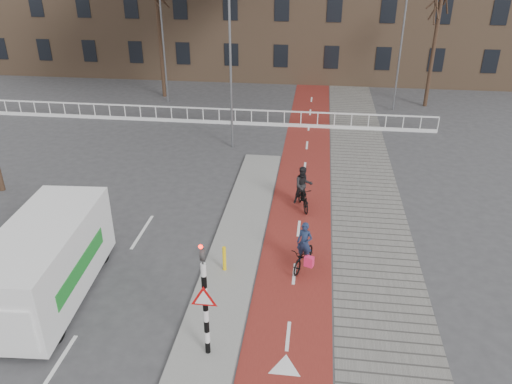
# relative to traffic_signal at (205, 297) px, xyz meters

# --- Properties ---
(ground) EXTENTS (120.00, 120.00, 0.00)m
(ground) POSITION_rel_traffic_signal_xyz_m (0.60, 2.02, -1.99)
(ground) COLOR #38383A
(ground) RESTS_ON ground
(bike_lane) EXTENTS (2.50, 60.00, 0.01)m
(bike_lane) POSITION_rel_traffic_signal_xyz_m (2.10, 12.02, -1.98)
(bike_lane) COLOR maroon
(bike_lane) RESTS_ON ground
(sidewalk) EXTENTS (3.00, 60.00, 0.01)m
(sidewalk) POSITION_rel_traffic_signal_xyz_m (4.90, 12.02, -1.98)
(sidewalk) COLOR slate
(sidewalk) RESTS_ON ground
(curb_island) EXTENTS (1.80, 16.00, 0.12)m
(curb_island) POSITION_rel_traffic_signal_xyz_m (-0.10, 6.02, -1.93)
(curb_island) COLOR gray
(curb_island) RESTS_ON ground
(traffic_signal) EXTENTS (0.80, 0.80, 3.68)m
(traffic_signal) POSITION_rel_traffic_signal_xyz_m (0.00, 0.00, 0.00)
(traffic_signal) COLOR black
(traffic_signal) RESTS_ON curb_island
(bollard) EXTENTS (0.12, 0.12, 0.89)m
(bollard) POSITION_rel_traffic_signal_xyz_m (-0.25, 3.81, -1.42)
(bollard) COLOR yellow
(bollard) RESTS_ON curb_island
(cyclist_near) EXTENTS (1.08, 1.72, 1.72)m
(cyclist_near) POSITION_rel_traffic_signal_xyz_m (2.39, 4.45, -1.41)
(cyclist_near) COLOR black
(cyclist_near) RESTS_ON bike_lane
(cyclist_far) EXTENTS (0.97, 1.79, 1.87)m
(cyclist_far) POSITION_rel_traffic_signal_xyz_m (2.16, 8.74, -1.21)
(cyclist_far) COLOR black
(cyclist_far) RESTS_ON bike_lane
(van) EXTENTS (2.67, 5.85, 2.45)m
(van) POSITION_rel_traffic_signal_xyz_m (-5.44, 1.93, -0.70)
(van) COLOR white
(van) RESTS_ON ground
(railing) EXTENTS (28.00, 0.10, 0.99)m
(railing) POSITION_rel_traffic_signal_xyz_m (-4.40, 19.02, -1.68)
(railing) COLOR silver
(railing) RESTS_ON ground
(tree_mid) EXTENTS (0.26, 0.26, 8.58)m
(tree_mid) POSITION_rel_traffic_signal_xyz_m (-8.52, 24.54, 2.30)
(tree_mid) COLOR #301E15
(tree_mid) RESTS_ON ground
(tree_right) EXTENTS (0.25, 0.25, 7.71)m
(tree_right) POSITION_rel_traffic_signal_xyz_m (9.83, 24.48, 1.86)
(tree_right) COLOR #301E15
(tree_right) RESTS_ON ground
(streetlight_near) EXTENTS (0.12, 0.12, 7.99)m
(streetlight_near) POSITION_rel_traffic_signal_xyz_m (-1.95, 15.28, 2.01)
(streetlight_near) COLOR slate
(streetlight_near) RESTS_ON ground
(streetlight_left) EXTENTS (0.12, 0.12, 8.66)m
(streetlight_left) POSITION_rel_traffic_signal_xyz_m (-7.90, 23.28, 2.34)
(streetlight_left) COLOR slate
(streetlight_left) RESTS_ON ground
(streetlight_right) EXTENTS (0.12, 0.12, 8.19)m
(streetlight_right) POSITION_rel_traffic_signal_xyz_m (7.56, 23.28, 2.11)
(streetlight_right) COLOR slate
(streetlight_right) RESTS_ON ground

